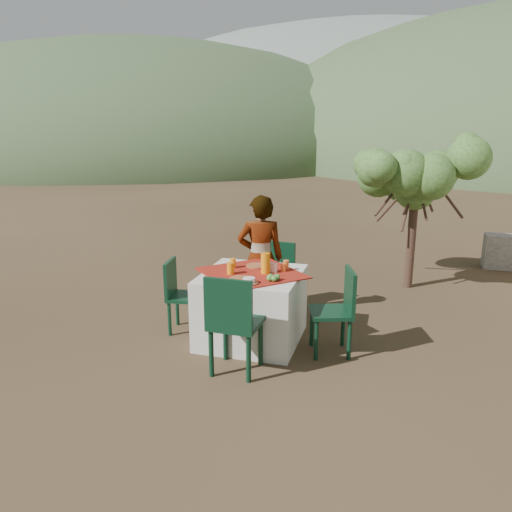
{
  "coord_description": "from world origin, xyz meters",
  "views": [
    {
      "loc": [
        0.88,
        -5.24,
        2.27
      ],
      "look_at": [
        -0.61,
        -0.0,
        0.83
      ],
      "focal_mm": 35.0,
      "sensor_mm": 36.0,
      "label": 1
    }
  ],
  "objects_px": {
    "chair_near": "(233,321)",
    "shrub_tree": "(420,183)",
    "chair_far": "(277,272)",
    "person": "(260,258)",
    "table": "(252,306)",
    "juice_pitcher": "(266,263)",
    "chair_left": "(180,292)",
    "chair_right": "(339,307)"
  },
  "relations": [
    {
      "from": "juice_pitcher",
      "to": "chair_near",
      "type": "bearing_deg",
      "value": -96.13
    },
    {
      "from": "chair_far",
      "to": "shrub_tree",
      "type": "bearing_deg",
      "value": 47.29
    },
    {
      "from": "person",
      "to": "juice_pitcher",
      "type": "relative_size",
      "value": 6.98
    },
    {
      "from": "chair_right",
      "to": "shrub_tree",
      "type": "relative_size",
      "value": 0.47
    },
    {
      "from": "chair_near",
      "to": "chair_left",
      "type": "bearing_deg",
      "value": -40.48
    },
    {
      "from": "chair_left",
      "to": "person",
      "type": "xyz_separation_m",
      "value": [
        0.77,
        0.62,
        0.29
      ]
    },
    {
      "from": "table",
      "to": "chair_right",
      "type": "relative_size",
      "value": 1.47
    },
    {
      "from": "chair_near",
      "to": "person",
      "type": "xyz_separation_m",
      "value": [
        -0.14,
        1.44,
        0.21
      ]
    },
    {
      "from": "chair_far",
      "to": "person",
      "type": "distance_m",
      "value": 0.5
    },
    {
      "from": "chair_near",
      "to": "table",
      "type": "bearing_deg",
      "value": -84.1
    },
    {
      "from": "chair_near",
      "to": "juice_pitcher",
      "type": "bearing_deg",
      "value": -94.41
    },
    {
      "from": "table",
      "to": "shrub_tree",
      "type": "distance_m",
      "value": 3.17
    },
    {
      "from": "chair_near",
      "to": "chair_right",
      "type": "xyz_separation_m",
      "value": [
        0.87,
        0.74,
        -0.05
      ]
    },
    {
      "from": "chair_far",
      "to": "chair_right",
      "type": "height_order",
      "value": "chair_right"
    },
    {
      "from": "chair_right",
      "to": "shrub_tree",
      "type": "distance_m",
      "value": 2.79
    },
    {
      "from": "chair_right",
      "to": "juice_pitcher",
      "type": "xyz_separation_m",
      "value": [
        -0.79,
        0.08,
        0.38
      ]
    },
    {
      "from": "chair_right",
      "to": "shrub_tree",
      "type": "xyz_separation_m",
      "value": [
        0.78,
        2.49,
        1.0
      ]
    },
    {
      "from": "chair_near",
      "to": "shrub_tree",
      "type": "relative_size",
      "value": 0.52
    },
    {
      "from": "table",
      "to": "chair_far",
      "type": "relative_size",
      "value": 1.54
    },
    {
      "from": "table",
      "to": "juice_pitcher",
      "type": "xyz_separation_m",
      "value": [
        0.15,
        0.02,
        0.49
      ]
    },
    {
      "from": "table",
      "to": "chair_near",
      "type": "height_order",
      "value": "chair_near"
    },
    {
      "from": "person",
      "to": "juice_pitcher",
      "type": "height_order",
      "value": "person"
    },
    {
      "from": "chair_far",
      "to": "chair_left",
      "type": "bearing_deg",
      "value": -123.1
    },
    {
      "from": "chair_left",
      "to": "person",
      "type": "bearing_deg",
      "value": -59.59
    },
    {
      "from": "chair_far",
      "to": "juice_pitcher",
      "type": "height_order",
      "value": "juice_pitcher"
    },
    {
      "from": "chair_far",
      "to": "person",
      "type": "height_order",
      "value": "person"
    },
    {
      "from": "shrub_tree",
      "to": "juice_pitcher",
      "type": "bearing_deg",
      "value": -123.12
    },
    {
      "from": "table",
      "to": "chair_far",
      "type": "height_order",
      "value": "chair_far"
    },
    {
      "from": "table",
      "to": "chair_left",
      "type": "bearing_deg",
      "value": 179.08
    },
    {
      "from": "chair_right",
      "to": "shrub_tree",
      "type": "bearing_deg",
      "value": 145.32
    },
    {
      "from": "shrub_tree",
      "to": "table",
      "type": "bearing_deg",
      "value": -125.33
    },
    {
      "from": "table",
      "to": "chair_near",
      "type": "distance_m",
      "value": 0.82
    },
    {
      "from": "chair_near",
      "to": "chair_far",
      "type": "bearing_deg",
      "value": -87.56
    },
    {
      "from": "chair_right",
      "to": "person",
      "type": "relative_size",
      "value": 0.59
    },
    {
      "from": "table",
      "to": "chair_near",
      "type": "xyz_separation_m",
      "value": [
        0.06,
        -0.8,
        0.16
      ]
    },
    {
      "from": "table",
      "to": "shrub_tree",
      "type": "xyz_separation_m",
      "value": [
        1.71,
        2.42,
        1.11
      ]
    },
    {
      "from": "chair_near",
      "to": "chair_right",
      "type": "distance_m",
      "value": 1.14
    },
    {
      "from": "table",
      "to": "chair_left",
      "type": "relative_size",
      "value": 1.58
    },
    {
      "from": "chair_near",
      "to": "shrub_tree",
      "type": "height_order",
      "value": "shrub_tree"
    },
    {
      "from": "chair_right",
      "to": "chair_left",
      "type": "bearing_deg",
      "value": -109.86
    },
    {
      "from": "person",
      "to": "shrub_tree",
      "type": "bearing_deg",
      "value": -154.97
    },
    {
      "from": "shrub_tree",
      "to": "juice_pitcher",
      "type": "height_order",
      "value": "shrub_tree"
    }
  ]
}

